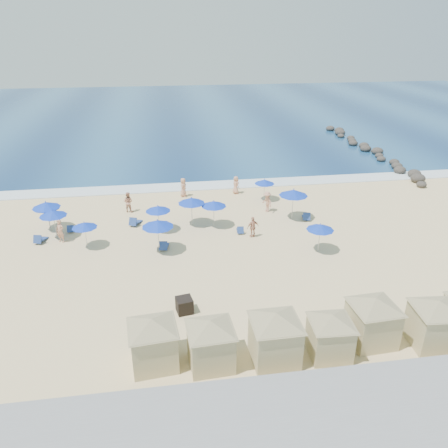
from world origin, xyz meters
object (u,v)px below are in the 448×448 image
at_px(umbrella_3, 84,225).
at_px(cabana_1, 211,337).
at_px(beachgoer_4, 183,187).
at_px(cabana_4, 373,314).
at_px(umbrella_10, 320,227).
at_px(umbrella_0, 47,206).
at_px(beachgoer_1, 128,202).
at_px(cabana_3, 331,330).
at_px(umbrella_2, 46,205).
at_px(rock_jetty, 370,150).
at_px(umbrella_6, 191,201).
at_px(trash_bin, 184,305).
at_px(umbrella_5, 158,224).
at_px(umbrella_9, 294,193).
at_px(beachgoer_3, 267,202).
at_px(beachgoer_2, 253,227).
at_px(cabana_0, 153,336).
at_px(umbrella_8, 265,182).
at_px(cabana_2, 275,330).
at_px(umbrella_4, 158,208).
at_px(cabana_5, 436,317).
at_px(umbrella_1, 53,213).
at_px(umbrella_7, 214,204).
at_px(beachgoer_0, 60,231).
at_px(beachgoer_5, 236,185).

bearing_deg(umbrella_3, cabana_1, -60.57).
xyz_separation_m(umbrella_3, beachgoer_4, (7.62, 9.38, -0.89)).
distance_m(cabana_4, umbrella_10, 9.76).
bearing_deg(umbrella_0, beachgoer_1, 23.88).
relative_size(cabana_3, umbrella_2, 1.69).
height_order(rock_jetty, umbrella_6, umbrella_6).
distance_m(trash_bin, cabana_4, 10.08).
height_order(umbrella_5, umbrella_9, umbrella_9).
height_order(beachgoer_1, beachgoer_3, beachgoer_3).
distance_m(cabana_1, umbrella_0, 20.11).
height_order(cabana_3, beachgoer_1, cabana_3).
relative_size(trash_bin, beachgoer_2, 0.53).
relative_size(cabana_3, beachgoer_4, 2.30).
bearing_deg(cabana_0, umbrella_8, 63.37).
bearing_deg(umbrella_8, beachgoer_3, -98.13).
relative_size(rock_jetty, cabana_1, 6.06).
height_order(cabana_2, umbrella_4, cabana_2).
distance_m(cabana_0, cabana_5, 13.89).
distance_m(cabana_4, umbrella_4, 18.16).
bearing_deg(cabana_1, beachgoer_2, 69.91).
distance_m(umbrella_9, beachgoer_4, 10.97).
xyz_separation_m(cabana_2, umbrella_4, (-5.31, 15.37, 0.23)).
bearing_deg(umbrella_5, umbrella_1, 155.62).
relative_size(rock_jetty, cabana_4, 5.81).
relative_size(umbrella_0, beachgoer_4, 1.27).
distance_m(umbrella_7, beachgoer_0, 11.71).
xyz_separation_m(umbrella_3, beachgoer_5, (12.64, 9.41, -0.93)).
distance_m(cabana_3, umbrella_5, 14.47).
distance_m(cabana_3, cabana_5, 5.43).
xyz_separation_m(umbrella_1, umbrella_5, (7.72, -3.50, 0.20)).
bearing_deg(cabana_4, cabana_3, -165.45).
xyz_separation_m(umbrella_5, umbrella_7, (4.41, 3.69, -0.24)).
xyz_separation_m(umbrella_0, umbrella_4, (8.57, -1.69, -0.05)).
height_order(umbrella_2, beachgoer_0, umbrella_2).
height_order(umbrella_0, umbrella_5, umbrella_5).
relative_size(cabana_2, umbrella_10, 2.12).
bearing_deg(umbrella_5, umbrella_3, 164.25).
bearing_deg(umbrella_7, umbrella_6, 161.90).
height_order(umbrella_0, beachgoer_4, umbrella_0).
xyz_separation_m(umbrella_1, umbrella_9, (18.77, 0.73, 0.32)).
relative_size(cabana_3, umbrella_0, 1.82).
relative_size(cabana_0, umbrella_9, 1.68).
xyz_separation_m(umbrella_8, beachgoer_3, (-0.38, -2.68, -0.89)).
distance_m(rock_jetty, beachgoer_0, 39.45).
bearing_deg(umbrella_2, umbrella_6, -3.77).
bearing_deg(cabana_2, umbrella_4, 109.04).
bearing_deg(cabana_3, umbrella_4, 117.43).
bearing_deg(umbrella_9, umbrella_1, -177.78).
distance_m(umbrella_1, umbrella_3, 3.25).
xyz_separation_m(umbrella_6, beachgoer_3, (6.64, 1.83, -1.21)).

